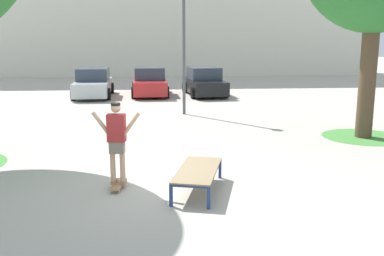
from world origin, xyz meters
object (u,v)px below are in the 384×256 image
(skate_box, at_px, (198,171))
(skateboard, at_px, (118,185))
(car_silver, at_px, (93,84))
(car_red, at_px, (150,82))
(skater, at_px, (117,138))
(light_post, at_px, (184,17))
(car_black, at_px, (204,82))

(skate_box, relative_size, skateboard, 2.48)
(car_silver, relative_size, car_red, 1.00)
(skater, bearing_deg, car_silver, 99.67)
(skate_box, relative_size, car_silver, 0.48)
(light_post, bearing_deg, skate_box, -91.77)
(car_silver, bearing_deg, car_red, 9.14)
(skate_box, bearing_deg, car_red, 94.43)
(skateboard, height_order, light_post, light_post)
(car_black, height_order, light_post, light_post)
(skateboard, xyz_separation_m, skater, (0.00, 0.00, 0.99))
(light_post, bearing_deg, skater, -102.09)
(skate_box, relative_size, car_black, 0.47)
(car_black, xyz_separation_m, light_post, (-1.45, -6.00, 3.13))
(skateboard, bearing_deg, car_black, 77.32)
(light_post, bearing_deg, car_black, 76.43)
(car_silver, bearing_deg, skate_box, -74.58)
(skateboard, distance_m, light_post, 9.86)
(skate_box, height_order, skater, skater)
(skateboard, xyz_separation_m, light_post, (1.91, 8.92, 3.75))
(skate_box, distance_m, skateboard, 1.69)
(car_silver, bearing_deg, light_post, -52.48)
(skate_box, relative_size, car_red, 0.48)
(car_silver, xyz_separation_m, light_post, (4.41, -5.74, 3.13))
(skateboard, xyz_separation_m, car_silver, (-2.50, 14.66, 0.61))
(skate_box, bearing_deg, car_silver, 105.42)
(skater, xyz_separation_m, light_post, (1.91, 8.92, 2.75))
(skate_box, distance_m, car_black, 15.31)
(skate_box, distance_m, light_post, 9.83)
(car_silver, xyz_separation_m, car_red, (2.93, 0.47, 0.00))
(skate_box, height_order, light_post, light_post)
(car_black, bearing_deg, skate_box, -96.50)
(car_black, bearing_deg, light_post, -103.57)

